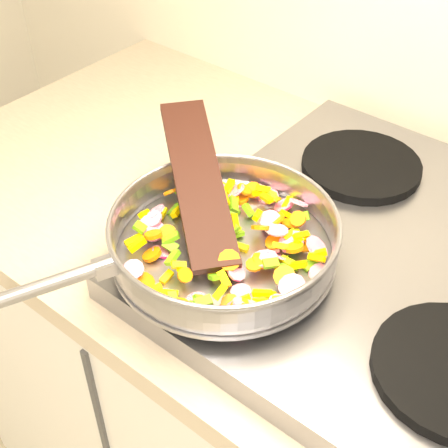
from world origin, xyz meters
The scene contains 6 objects.
cooktop centered at (-0.70, 1.67, 0.92)m, with size 0.60×0.60×0.04m, color #939399.
grate_fl centered at (-0.84, 1.52, 0.95)m, with size 0.19×0.19×0.02m, color black.
grate_bl centered at (-0.84, 1.81, 0.95)m, with size 0.19×0.19×0.02m, color black.
saute_pan centered at (-0.88, 1.50, 0.99)m, with size 0.34×0.48×0.06m.
vegetable_heap centered at (-0.87, 1.51, 0.98)m, with size 0.28×0.28×0.05m.
wooden_spatula centered at (-0.95, 1.54, 1.02)m, with size 0.28×0.06×0.01m, color black.
Camera 1 is at (-0.50, 1.03, 1.53)m, focal length 50.00 mm.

